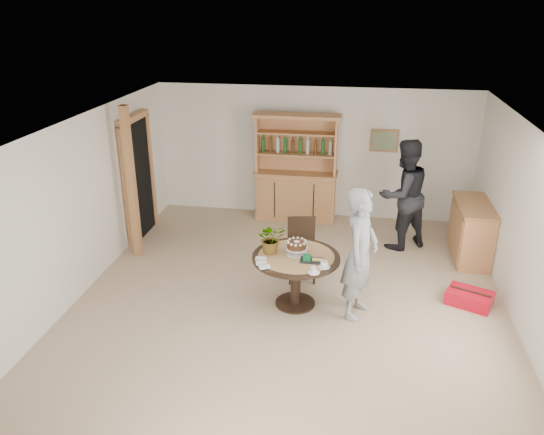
{
  "coord_description": "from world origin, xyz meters",
  "views": [
    {
      "loc": [
        0.81,
        -6.32,
        3.98
      ],
      "look_at": [
        -0.34,
        0.66,
        1.05
      ],
      "focal_mm": 35.0,
      "sensor_mm": 36.0,
      "label": 1
    }
  ],
  "objects_px": {
    "adult_person": "(403,195)",
    "red_suitcase": "(470,298)",
    "teen_boy": "(360,254)",
    "dining_chair": "(302,245)",
    "hutch": "(296,184)",
    "sideboard": "(471,231)",
    "dining_table": "(296,266)"
  },
  "relations": [
    {
      "from": "red_suitcase",
      "to": "adult_person",
      "type": "bearing_deg",
      "value": 139.88
    },
    {
      "from": "teen_boy",
      "to": "red_suitcase",
      "type": "bearing_deg",
      "value": -54.56
    },
    {
      "from": "dining_chair",
      "to": "red_suitcase",
      "type": "relative_size",
      "value": 1.33
    },
    {
      "from": "hutch",
      "to": "teen_boy",
      "type": "relative_size",
      "value": 1.13
    },
    {
      "from": "sideboard",
      "to": "adult_person",
      "type": "bearing_deg",
      "value": 167.49
    },
    {
      "from": "dining_table",
      "to": "dining_chair",
      "type": "height_order",
      "value": "dining_chair"
    },
    {
      "from": "dining_table",
      "to": "teen_boy",
      "type": "distance_m",
      "value": 0.91
    },
    {
      "from": "teen_boy",
      "to": "dining_chair",
      "type": "bearing_deg",
      "value": 60.98
    },
    {
      "from": "dining_table",
      "to": "red_suitcase",
      "type": "bearing_deg",
      "value": 9.18
    },
    {
      "from": "teen_boy",
      "to": "dining_table",
      "type": "bearing_deg",
      "value": 101.32
    },
    {
      "from": "dining_chair",
      "to": "teen_boy",
      "type": "distance_m",
      "value": 1.32
    },
    {
      "from": "dining_table",
      "to": "adult_person",
      "type": "bearing_deg",
      "value": 54.73
    },
    {
      "from": "dining_table",
      "to": "red_suitcase",
      "type": "xyz_separation_m",
      "value": [
        2.41,
        0.39,
        -0.5
      ]
    },
    {
      "from": "adult_person",
      "to": "dining_chair",
      "type": "bearing_deg",
      "value": 6.98
    },
    {
      "from": "adult_person",
      "to": "red_suitcase",
      "type": "relative_size",
      "value": 2.67
    },
    {
      "from": "teen_boy",
      "to": "red_suitcase",
      "type": "height_order",
      "value": "teen_boy"
    },
    {
      "from": "hutch",
      "to": "dining_chair",
      "type": "height_order",
      "value": "hutch"
    },
    {
      "from": "teen_boy",
      "to": "hutch",
      "type": "bearing_deg",
      "value": 38.79
    },
    {
      "from": "sideboard",
      "to": "red_suitcase",
      "type": "relative_size",
      "value": 1.77
    },
    {
      "from": "teen_boy",
      "to": "adult_person",
      "type": "xyz_separation_m",
      "value": [
        0.69,
        2.27,
        0.04
      ]
    },
    {
      "from": "hutch",
      "to": "adult_person",
      "type": "distance_m",
      "value": 2.18
    },
    {
      "from": "sideboard",
      "to": "teen_boy",
      "type": "bearing_deg",
      "value": -131.68
    },
    {
      "from": "dining_table",
      "to": "teen_boy",
      "type": "height_order",
      "value": "teen_boy"
    },
    {
      "from": "dining_chair",
      "to": "red_suitcase",
      "type": "xyz_separation_m",
      "value": [
        2.43,
        -0.44,
        -0.43
      ]
    },
    {
      "from": "sideboard",
      "to": "teen_boy",
      "type": "distance_m",
      "value": 2.74
    },
    {
      "from": "dining_chair",
      "to": "adult_person",
      "type": "bearing_deg",
      "value": 30.76
    },
    {
      "from": "hutch",
      "to": "adult_person",
      "type": "xyz_separation_m",
      "value": [
        1.92,
        -0.99,
        0.26
      ]
    },
    {
      "from": "sideboard",
      "to": "adult_person",
      "type": "xyz_separation_m",
      "value": [
        -1.12,
        0.25,
        0.47
      ]
    },
    {
      "from": "teen_boy",
      "to": "red_suitcase",
      "type": "relative_size",
      "value": 2.54
    },
    {
      "from": "hutch",
      "to": "dining_chair",
      "type": "distance_m",
      "value": 2.37
    },
    {
      "from": "sideboard",
      "to": "dining_chair",
      "type": "relative_size",
      "value": 1.33
    },
    {
      "from": "hutch",
      "to": "dining_table",
      "type": "height_order",
      "value": "hutch"
    }
  ]
}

